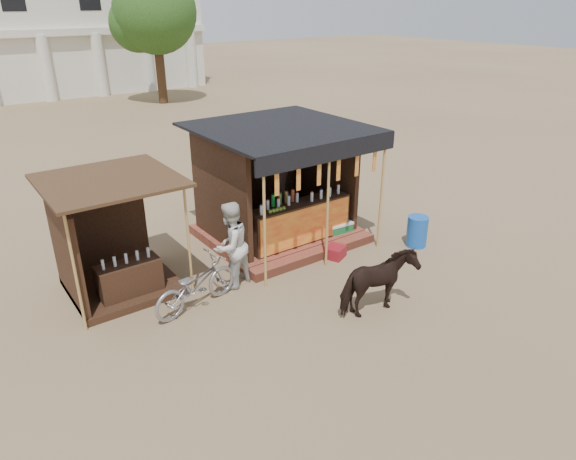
# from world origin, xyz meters

# --- Properties ---
(ground) EXTENTS (120.00, 120.00, 0.00)m
(ground) POSITION_xyz_m (0.00, 0.00, 0.00)
(ground) COLOR #846B4C
(ground) RESTS_ON ground
(main_stall) EXTENTS (3.60, 3.61, 2.78)m
(main_stall) POSITION_xyz_m (1.01, 3.36, 1.03)
(main_stall) COLOR #974831
(main_stall) RESTS_ON ground
(secondary_stall) EXTENTS (2.40, 2.40, 2.38)m
(secondary_stall) POSITION_xyz_m (-3.17, 3.24, 0.85)
(secondary_stall) COLOR #3A2115
(secondary_stall) RESTS_ON ground
(cow) EXTENTS (1.53, 0.80, 1.25)m
(cow) POSITION_xyz_m (0.56, -0.46, 0.62)
(cow) COLOR black
(cow) RESTS_ON ground
(motorbike) EXTENTS (1.95, 1.01, 0.98)m
(motorbike) POSITION_xyz_m (-2.09, 1.68, 0.49)
(motorbike) COLOR #94959C
(motorbike) RESTS_ON ground
(bystander) EXTENTS (1.07, 0.95, 1.82)m
(bystander) POSITION_xyz_m (-1.13, 2.00, 0.91)
(bystander) COLOR silver
(bystander) RESTS_ON ground
(blue_barrel) EXTENTS (0.52, 0.52, 0.74)m
(blue_barrel) POSITION_xyz_m (3.39, 1.06, 0.37)
(blue_barrel) COLOR #164DA9
(blue_barrel) RESTS_ON ground
(red_crate) EXTENTS (0.56, 0.54, 0.27)m
(red_crate) POSITION_xyz_m (1.41, 1.72, 0.13)
(red_crate) COLOR maroon
(red_crate) RESTS_ON ground
(cooler) EXTENTS (0.67, 0.49, 0.46)m
(cooler) POSITION_xyz_m (2.11, 2.44, 0.23)
(cooler) COLOR #186C32
(cooler) RESTS_ON ground
(tree) EXTENTS (4.50, 4.40, 7.00)m
(tree) POSITION_xyz_m (5.81, 22.14, 4.63)
(tree) COLOR #382314
(tree) RESTS_ON ground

